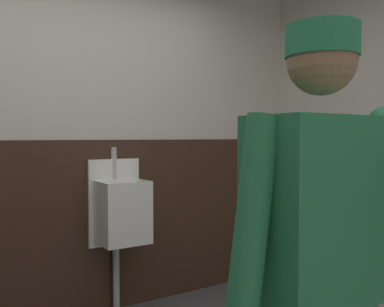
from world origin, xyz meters
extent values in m
cube|color=beige|center=(0.00, 1.62, 1.36)|extent=(4.81, 0.12, 2.72)
cube|color=#382319|center=(0.00, 1.55, 0.65)|extent=(4.21, 0.03, 1.29)
cube|color=white|center=(0.36, 1.53, 0.83)|extent=(0.40, 0.05, 0.65)
cube|color=white|center=(0.36, 1.36, 0.78)|extent=(0.34, 0.30, 0.45)
cylinder|color=#B7BABF|center=(0.36, 1.52, 1.12)|extent=(0.04, 0.04, 0.24)
cylinder|color=#B7BABF|center=(0.36, 1.49, 0.28)|extent=(0.05, 0.05, 0.55)
cube|color=#26724C|center=(0.13, -0.62, 1.10)|extent=(0.43, 0.24, 0.55)
cylinder|color=#26724C|center=(-0.13, -0.62, 1.10)|extent=(0.17, 0.09, 0.56)
sphere|color=#8C664C|center=(0.13, -0.62, 1.54)|extent=(0.20, 0.20, 0.20)
cylinder|color=#26724C|center=(0.13, -0.62, 1.60)|extent=(0.21, 0.21, 0.09)
camera|label=1|loc=(-0.86, -1.46, 1.32)|focal=39.55mm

